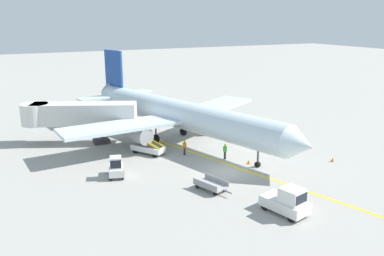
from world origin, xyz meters
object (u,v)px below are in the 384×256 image
Objects in this scene: pushback_tug at (287,202)px; safety_cone_nose_left at (249,162)px; ground_crew_wing_walker at (225,151)px; airliner at (178,114)px; baggage_tug_near_wing at (116,168)px; jet_bridge at (73,114)px; ground_crew_marshaller at (185,147)px; safety_cone_nose_right at (333,160)px; belt_loader_forward_hold at (147,147)px; baggage_cart_loaded at (211,185)px.

pushback_tug reaches higher than safety_cone_nose_left.
airliner is at bearing 102.42° from ground_crew_wing_walker.
baggage_tug_near_wing is (-9.88, -7.72, -2.49)m from airliner.
safety_cone_nose_left is at bearing -46.15° from jet_bridge.
jet_bridge reaches higher than ground_crew_marshaller.
safety_cone_nose_right is at bearing -22.34° from safety_cone_nose_left.
safety_cone_nose_left is at bearing -43.99° from belt_loader_forward_hold.
pushback_tug is at bearing -66.65° from jet_bridge.
airliner is 20.37× the size of ground_crew_wing_walker.
baggage_cart_loaded is 2.25× the size of ground_crew_wing_walker.
ground_crew_wing_walker is (13.09, -12.77, -2.63)m from jet_bridge.
ground_crew_wing_walker reaches higher than safety_cone_nose_right.
baggage_cart_loaded is (-3.40, -14.26, -2.95)m from airliner.
jet_bridge is 20.80m from baggage_cart_loaded.
pushback_tug is 0.81× the size of belt_loader_forward_hold.
ground_crew_marshaller is at bearing -106.47° from airliner.
ground_crew_marshaller is at bearing 130.65° from safety_cone_nose_left.
ground_crew_marshaller is 4.48m from ground_crew_wing_walker.
belt_loader_forward_hold is at bearing 45.70° from baggage_tug_near_wing.
baggage_tug_near_wing is 13.37m from safety_cone_nose_left.
baggage_cart_loaded is 8.10m from ground_crew_wing_walker.
belt_loader_forward_hold reaches higher than ground_crew_marshaller.
ground_crew_marshaller is 1.00× the size of ground_crew_wing_walker.
airliner is at bearing -22.65° from jet_bridge.
belt_loader_forward_hold is at bearing -48.63° from jet_bridge.
airliner is at bearing 37.97° from baggage_tug_near_wing.
airliner is 7.11× the size of belt_loader_forward_hold.
safety_cone_nose_left is at bearing 30.50° from baggage_cart_loaded.
ground_crew_wing_walker reaches higher than safety_cone_nose_left.
pushback_tug is at bearing -109.08° from safety_cone_nose_left.
safety_cone_nose_left is (14.51, -15.10, -3.32)m from jet_bridge.
safety_cone_nose_right is (12.83, -8.79, -0.69)m from ground_crew_marshaller.
baggage_cart_loaded is at bearing -82.78° from belt_loader_forward_hold.
baggage_cart_loaded is at bearing 115.44° from pushback_tug.
safety_cone_nose_left is (4.66, -5.43, -0.69)m from ground_crew_marshaller.
safety_cone_nose_left is at bearing -49.35° from ground_crew_marshaller.
jet_bridge is at bearing 131.37° from belt_loader_forward_hold.
ground_crew_marshaller is 7.19m from safety_cone_nose_left.
pushback_tug is at bearing -53.64° from baggage_tug_near_wing.
airliner is 12.96× the size of baggage_tug_near_wing.
safety_cone_nose_left and safety_cone_nose_right have the same top height.
ground_crew_wing_walker is 3.86× the size of safety_cone_nose_right.
baggage_tug_near_wing is 8.86m from ground_crew_marshaller.
airliner is 12.26m from jet_bridge.
ground_crew_wing_walker is at bearing -39.39° from belt_loader_forward_hold.
baggage_cart_loaded is 14.78m from safety_cone_nose_right.
airliner is 78.69× the size of safety_cone_nose_right.
pushback_tug is 10.90m from safety_cone_nose_left.
safety_cone_nose_right is (21.25, -6.02, -0.71)m from baggage_tug_near_wing.
jet_bridge is at bearing 135.70° from ground_crew_wing_walker.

